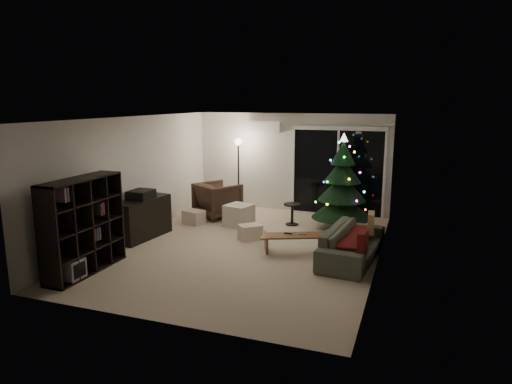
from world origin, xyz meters
TOP-DOWN VIEW (x-y plane):
  - room at (0.46, 1.49)m, footprint 6.50×7.51m
  - bookshelf at (-2.25, -2.12)m, footprint 0.98×1.63m
  - media_cabinet at (-2.25, -0.14)m, footprint 0.64×1.38m
  - stereo at (-2.25, -0.14)m, footprint 0.42×0.50m
  - armchair at (-1.49, 1.97)m, footprint 1.27×1.28m
  - ottoman at (-0.69, 1.37)m, footprint 0.67×0.67m
  - cardboard_box_a at (-1.74, 1.17)m, footprint 0.52×0.44m
  - cardboard_box_b at (-0.09, 0.50)m, footprint 0.55×0.54m
  - side_table at (0.42, 1.87)m, footprint 0.50×0.50m
  - floor_lamp at (-1.24, 2.72)m, footprint 0.29×0.29m
  - sofa at (2.05, -0.02)m, footprint 1.00×2.11m
  - sofa_throw at (1.95, -0.02)m, footprint 0.64×1.47m
  - cushion_a at (2.30, 0.63)m, footprint 0.15×0.40m
  - cushion_b at (2.30, -0.67)m, footprint 0.14×0.40m
  - coffee_table at (1.03, -0.10)m, footprint 1.29×0.87m
  - remote_a at (0.88, -0.10)m, footprint 0.15×0.05m
  - remote_b at (1.13, -0.05)m, footprint 0.15×0.09m
  - christmas_tree at (1.52, 1.96)m, footprint 1.75×1.75m

SIDE VIEW (x-z plane):
  - cardboard_box_b at x=-0.09m, z-range 0.00..0.31m
  - cardboard_box_a at x=-1.74m, z-range 0.00..0.32m
  - coffee_table at x=1.03m, z-range 0.00..0.39m
  - side_table at x=0.42m, z-range 0.00..0.49m
  - ottoman at x=-0.69m, z-range 0.00..0.50m
  - sofa at x=2.05m, z-range 0.00..0.60m
  - remote_a at x=0.88m, z-range 0.39..0.41m
  - remote_b at x=1.13m, z-range 0.39..0.41m
  - media_cabinet at x=-2.25m, z-range 0.00..0.83m
  - armchair at x=-1.49m, z-range 0.00..0.86m
  - sofa_throw at x=1.95m, z-range 0.41..0.46m
  - cushion_a at x=2.30m, z-range 0.34..0.73m
  - cushion_b at x=2.30m, z-range 0.34..0.73m
  - bookshelf at x=-2.25m, z-range 0.00..1.60m
  - floor_lamp at x=-1.24m, z-range 0.00..1.82m
  - stereo at x=-2.25m, z-range 0.83..1.01m
  - room at x=0.46m, z-range -0.28..2.32m
  - christmas_tree at x=1.52m, z-range 0.00..2.12m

